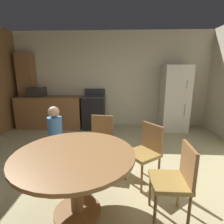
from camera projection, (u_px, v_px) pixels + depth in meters
The scene contains 12 objects.
ground_plane at pixel (99, 188), 2.49m from camera, with size 14.00×14.00×0.00m, color tan.
wall_back at pixel (111, 80), 5.18m from camera, with size 5.87×0.12×2.70m, color beige.
kitchen_counter at pixel (51, 112), 5.09m from camera, with size 1.82×0.60×0.90m, color olive.
pantry_column at pixel (28, 90), 5.15m from camera, with size 0.44×0.36×2.10m, color olive.
oven_range at pixel (94, 112), 5.03m from camera, with size 0.60×0.60×1.10m.
refrigerator at pixel (174, 98), 4.77m from camera, with size 0.68×0.68×1.76m.
microwave at pixel (37, 92), 4.97m from camera, with size 0.44×0.32×0.26m, color #2D2B28.
dining_table at pixel (75, 165), 1.93m from camera, with size 1.31×1.31×0.76m.
chair_north at pixel (101, 138), 3.00m from camera, with size 0.45×0.45×0.87m.
chair_east at pixel (176, 178), 1.89m from camera, with size 0.40×0.40×0.87m.
chair_northeast at pixel (146, 150), 2.56m from camera, with size 0.56×0.56×0.87m.
person_child at pixel (56, 138), 2.79m from camera, with size 0.30×0.30×1.09m.
Camera 1 is at (0.28, -2.16, 1.62)m, focal length 28.25 mm.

